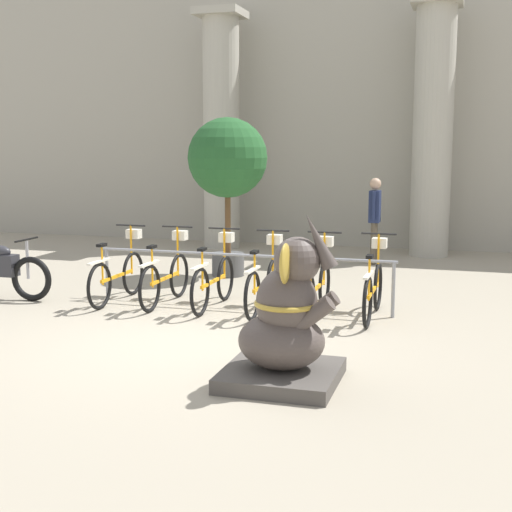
{
  "coord_description": "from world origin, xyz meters",
  "views": [
    {
      "loc": [
        3.02,
        -7.44,
        2.28
      ],
      "look_at": [
        0.68,
        0.39,
        1.0
      ],
      "focal_mm": 50.0,
      "sensor_mm": 36.0,
      "label": 1
    }
  ],
  "objects": [
    {
      "name": "ground_plane",
      "position": [
        0.0,
        0.0,
        0.0
      ],
      "size": [
        60.0,
        60.0,
        0.0
      ],
      "primitive_type": "plane",
      "color": "#9E937F"
    },
    {
      "name": "building_facade",
      "position": [
        0.0,
        8.6,
        3.0
      ],
      "size": [
        20.0,
        0.2,
        6.0
      ],
      "color": "#A39E8E",
      "rests_on": "ground_plane"
    },
    {
      "name": "column_left",
      "position": [
        -2.27,
        7.6,
        2.62
      ],
      "size": [
        1.0,
        1.0,
        5.16
      ],
      "color": "#ADA899",
      "rests_on": "ground_plane"
    },
    {
      "name": "column_right",
      "position": [
        2.27,
        7.6,
        2.62
      ],
      "size": [
        1.0,
        1.0,
        5.16
      ],
      "color": "#ADA899",
      "rests_on": "ground_plane"
    },
    {
      "name": "bike_rack",
      "position": [
        0.01,
        1.95,
        0.62
      ],
      "size": [
        4.32,
        0.05,
        0.77
      ],
      "color": "gray",
      "rests_on": "ground_plane"
    },
    {
      "name": "bicycle_0",
      "position": [
        -1.85,
        1.82,
        0.41
      ],
      "size": [
        0.48,
        1.71,
        1.09
      ],
      "color": "black",
      "rests_on": "ground_plane"
    },
    {
      "name": "bicycle_1",
      "position": [
        -1.11,
        1.86,
        0.41
      ],
      "size": [
        0.48,
        1.71,
        1.09
      ],
      "color": "black",
      "rests_on": "ground_plane"
    },
    {
      "name": "bicycle_2",
      "position": [
        -0.37,
        1.84,
        0.41
      ],
      "size": [
        0.48,
        1.71,
        1.09
      ],
      "color": "black",
      "rests_on": "ground_plane"
    },
    {
      "name": "bicycle_3",
      "position": [
        0.38,
        1.8,
        0.41
      ],
      "size": [
        0.48,
        1.71,
        1.09
      ],
      "color": "black",
      "rests_on": "ground_plane"
    },
    {
      "name": "bicycle_4",
      "position": [
        1.12,
        1.81,
        0.41
      ],
      "size": [
        0.48,
        1.71,
        1.09
      ],
      "color": "black",
      "rests_on": "ground_plane"
    },
    {
      "name": "bicycle_5",
      "position": [
        1.87,
        1.86,
        0.41
      ],
      "size": [
        0.48,
        1.71,
        1.09
      ],
      "color": "black",
      "rests_on": "ground_plane"
    },
    {
      "name": "elephant_statue",
      "position": [
        1.4,
        -1.01,
        0.57
      ],
      "size": [
        1.09,
        1.09,
        1.68
      ],
      "color": "#4C4742",
      "rests_on": "ground_plane"
    },
    {
      "name": "person_pedestrian",
      "position": [
        1.31,
        6.23,
        0.99
      ],
      "size": [
        0.22,
        0.47,
        1.65
      ],
      "color": "brown",
      "rests_on": "ground_plane"
    },
    {
      "name": "potted_tree",
      "position": [
        -0.98,
        4.25,
        1.97
      ],
      "size": [
        1.38,
        1.38,
        2.75
      ],
      "color": "#4C4C4C",
      "rests_on": "ground_plane"
    }
  ]
}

